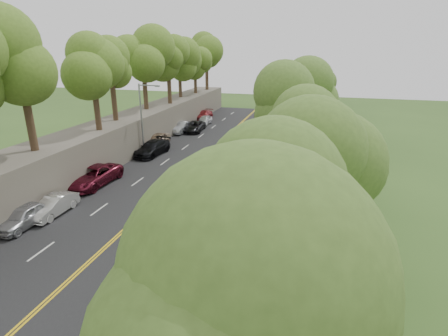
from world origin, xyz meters
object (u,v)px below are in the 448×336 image
Objects in this scene: signpost at (185,218)px; person_far at (266,148)px; construction_barrel at (278,140)px; streetlight at (143,115)px; car_0 at (24,216)px; car_2 at (93,176)px; car_1 at (53,206)px; painter_0 at (224,189)px; concrete_block at (247,223)px.

signpost reaches higher than person_far.
signpost is at bearing -95.81° from construction_barrel.
signpost is (11.51, -17.02, -2.68)m from streetlight.
streetlight is 20.72m from signpost.
car_0 is 2.45× the size of person_far.
car_2 is at bearing 91.89° from car_0.
car_1 is 12.83m from painter_0.
painter_0 is at bearing -96.90° from construction_barrel.
car_0 is 7.89m from car_2.
car_2 is (-14.27, -18.41, 0.36)m from construction_barrel.
painter_0 is at bearing 27.90° from car_1.
concrete_block is 0.72× the size of person_far.
painter_0 reaches higher than car_0.
painter_0 reaches higher than construction_barrel.
car_2 is 18.72m from person_far.
signpost is at bearing -55.92° from streetlight.
signpost is 25.90m from construction_barrel.
construction_barrel is at bearing 84.19° from signpost.
car_2 is 3.39× the size of person_far.
concrete_block is (0.63, -22.61, -0.04)m from construction_barrel.
construction_barrel is 23.29m from car_2.
person_far is at bearing 94.50° from concrete_block.
construction_barrel is (2.62, 25.73, -1.45)m from signpost.
car_1 is 2.36× the size of person_far.
concrete_block is at bearing 15.80° from car_0.
construction_barrel is at bearing 91.61° from concrete_block.
car_2 is 12.05m from painter_0.
construction_barrel is 0.73× the size of concrete_block.
concrete_block is 0.29× the size of car_0.
concrete_block is 0.71× the size of painter_0.
car_0 is at bearing -109.48° from car_1.
car_1 is (0.57, -15.60, -3.91)m from streetlight.
person_far is at bearing 58.81° from car_0.
car_0 is (-0.14, -17.59, -3.86)m from streetlight.
streetlight is 10.40m from car_2.
car_1 is (-14.19, -1.70, 0.25)m from concrete_block.
car_0 is (-14.90, -3.69, 0.30)m from concrete_block.
painter_0 is 12.92m from person_far.
car_2 is 3.34× the size of painter_0.
car_2 is at bearing 93.81° from painter_0.
painter_0 is (-2.22, -18.33, 0.44)m from construction_barrel.
streetlight is 4.45× the size of painter_0.
concrete_block is (3.25, 3.12, -1.49)m from signpost.
concrete_block is (14.76, -13.90, -4.16)m from streetlight.
streetlight is 15.75m from painter_0.
painter_0 is (11.34, 5.98, 0.22)m from car_1.
construction_barrel is 22.62m from concrete_block.
construction_barrel is at bearing 31.66° from streetlight.
streetlight reaches higher than concrete_block.
car_1 is 2.33× the size of painter_0.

